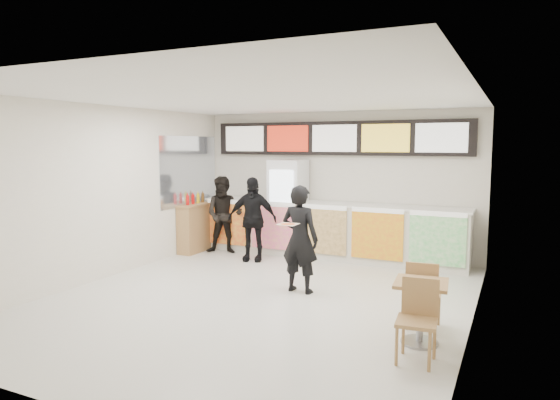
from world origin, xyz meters
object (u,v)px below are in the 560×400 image
Objects in this scene: service_counter at (329,230)px; condiment_ledge at (195,227)px; customer_main at (300,239)px; drinks_fridge at (288,207)px; customer_left at (224,215)px; cafe_table at (421,301)px; customer_mid at (252,219)px.

condiment_ledge is (-2.82, -0.71, -0.04)m from service_counter.
customer_main reaches higher than condiment_ledge.
drinks_fridge reaches higher than service_counter.
customer_main reaches higher than customer_left.
customer_left reaches higher than cafe_table.
customer_left is 0.72m from condiment_ledge.
customer_main is 3.69m from condiment_ledge.
customer_mid is at bearing -111.73° from drinks_fridge.
customer_main is (1.34, -2.48, -0.15)m from drinks_fridge.
condiment_ledge is (-0.64, -0.17, -0.29)m from customer_left.
customer_mid reaches higher than customer_left.
customer_mid is at bearing 137.61° from cafe_table.
service_counter is at bearing -0.99° from drinks_fridge.
cafe_table is (4.68, -3.21, -0.31)m from customer_left.
drinks_fridge is at bearing 21.03° from condiment_ledge.
drinks_fridge reaches higher than customer_left.
customer_main reaches higher than customer_mid.
service_counter is 2.26m from customer_left.
customer_left is (-1.24, -0.56, -0.18)m from drinks_fridge.
drinks_fridge is 1.21× the size of customer_left.
service_counter is at bearing 19.85° from customer_mid.
customer_mid is (-1.71, 1.56, -0.01)m from customer_main.
drinks_fridge is 1.60× the size of condiment_ledge.
customer_mid is at bearing -37.60° from customer_main.
service_counter is 2.91m from condiment_ledge.
customer_left is at bearing -166.03° from service_counter.
customer_mid is 4.76m from cafe_table.
drinks_fridge reaches higher than cafe_table.
drinks_fridge is at bearing 53.42° from customer_mid.
customer_mid is (0.88, -0.36, 0.02)m from customer_left.
drinks_fridge is 1.18× the size of customer_main.
customer_main is at bearing -57.07° from customer_left.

